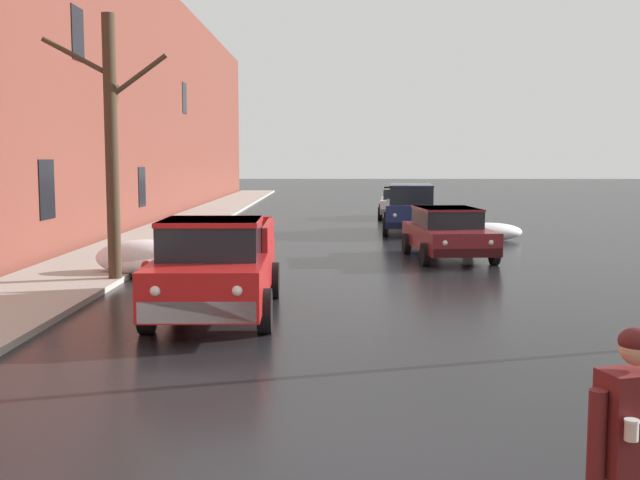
# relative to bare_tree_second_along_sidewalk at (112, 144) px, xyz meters

# --- Properties ---
(ground_plane) EXTENTS (200.00, 200.00, 0.00)m
(ground_plane) POSITION_rel_bare_tree_second_along_sidewalk_xyz_m (5.20, -10.30, -3.10)
(ground_plane) COLOR black
(left_sidewalk_slab) EXTENTS (2.75, 80.00, 0.12)m
(left_sidewalk_slab) POSITION_rel_bare_tree_second_along_sidewalk_xyz_m (-1.22, 7.70, -3.03)
(left_sidewalk_slab) COLOR #A8A399
(left_sidewalk_slab) RESTS_ON ground
(brick_townhouse_facade) EXTENTS (0.63, 80.00, 10.76)m
(brick_townhouse_facade) POSITION_rel_bare_tree_second_along_sidewalk_xyz_m (-3.10, 7.71, 2.28)
(brick_townhouse_facade) COLOR brown
(brick_townhouse_facade) RESTS_ON ground
(snow_bank_near_corner_left) EXTENTS (3.03, 1.19, 0.59)m
(snow_bank_near_corner_left) POSITION_rel_bare_tree_second_along_sidewalk_xyz_m (1.05, 0.96, -2.81)
(snow_bank_near_corner_left) COLOR white
(snow_bank_near_corner_left) RESTS_ON ground
(snow_bank_along_left_kerb) EXTENTS (2.27, 1.02, 0.51)m
(snow_bank_along_left_kerb) POSITION_rel_bare_tree_second_along_sidewalk_xyz_m (9.75, 17.94, -2.85)
(snow_bank_along_left_kerb) COLOR white
(snow_bank_along_left_kerb) RESTS_ON ground
(snow_bank_mid_block_left) EXTENTS (3.05, 1.44, 0.74)m
(snow_bank_mid_block_left) POSITION_rel_bare_tree_second_along_sidewalk_xyz_m (1.12, 6.02, -2.74)
(snow_bank_mid_block_left) COLOR white
(snow_bank_mid_block_left) RESTS_ON ground
(snow_bank_near_corner_right) EXTENTS (2.23, 1.34, 0.61)m
(snow_bank_near_corner_right) POSITION_rel_bare_tree_second_along_sidewalk_xyz_m (10.20, 9.11, -2.79)
(snow_bank_near_corner_right) COLOR white
(snow_bank_near_corner_right) RESTS_ON ground
(snow_bank_along_right_kerb) EXTENTS (2.41, 1.08, 0.87)m
(snow_bank_along_right_kerb) POSITION_rel_bare_tree_second_along_sidewalk_xyz_m (0.41, 1.05, -2.67)
(snow_bank_along_right_kerb) COLOR white
(snow_bank_along_right_kerb) RESTS_ON ground
(bare_tree_second_along_sidewalk) EXTENTS (2.67, 1.55, 5.89)m
(bare_tree_second_along_sidewalk) POSITION_rel_bare_tree_second_along_sidewalk_xyz_m (0.00, 0.00, 0.00)
(bare_tree_second_along_sidewalk) COLOR #423323
(bare_tree_second_along_sidewalk) RESTS_ON ground
(pickup_truck_red_approaching_near_lane) EXTENTS (2.20, 5.24, 1.76)m
(pickup_truck_red_approaching_near_lane) POSITION_rel_bare_tree_second_along_sidewalk_xyz_m (2.78, -3.50, -2.21)
(pickup_truck_red_approaching_near_lane) COLOR red
(pickup_truck_red_approaching_near_lane) RESTS_ON ground
(sedan_maroon_parked_kerbside_close) EXTENTS (2.29, 4.29, 1.42)m
(sedan_maroon_parked_kerbside_close) POSITION_rel_bare_tree_second_along_sidewalk_xyz_m (8.05, 4.30, -2.34)
(sedan_maroon_parked_kerbside_close) COLOR maroon
(sedan_maroon_parked_kerbside_close) RESTS_ON ground
(suv_darkblue_parked_kerbside_mid) EXTENTS (2.30, 4.73, 1.82)m
(suv_darkblue_parked_kerbside_mid) POSITION_rel_bare_tree_second_along_sidewalk_xyz_m (7.81, 11.89, -2.11)
(suv_darkblue_parked_kerbside_mid) COLOR navy
(suv_darkblue_parked_kerbside_mid) RESTS_ON ground
(sedan_white_parked_far_down_block) EXTENTS (2.21, 4.03, 1.42)m
(sedan_white_parked_far_down_block) POSITION_rel_bare_tree_second_along_sidewalk_xyz_m (8.06, 19.14, -2.34)
(sedan_white_parked_far_down_block) COLOR silver
(sedan_white_parked_far_down_block) RESTS_ON ground
(pedestrian_with_coffee) EXTENTS (0.64, 0.45, 1.76)m
(pedestrian_with_coffee) POSITION_rel_bare_tree_second_along_sidewalk_xyz_m (6.63, -12.39, -2.06)
(pedestrian_with_coffee) COLOR brown
(pedestrian_with_coffee) RESTS_ON ground
(fire_hydrant) EXTENTS (0.42, 0.22, 0.71)m
(fire_hydrant) POSITION_rel_bare_tree_second_along_sidewalk_xyz_m (1.06, -1.49, -2.74)
(fire_hydrant) COLOR #B21E19
(fire_hydrant) RESTS_ON ground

